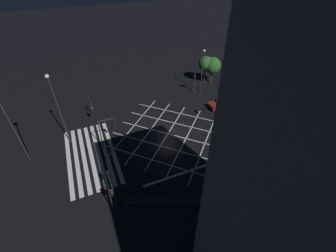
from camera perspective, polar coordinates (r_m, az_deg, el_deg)
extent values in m
plane|color=black|center=(32.08, 0.00, -1.99)|extent=(200.00, 200.00, 0.00)
cube|color=silver|center=(30.66, -14.01, -5.72)|extent=(12.19, 0.50, 0.01)
cube|color=silver|center=(30.62, -15.65, -6.14)|extent=(12.19, 0.50, 0.01)
cube|color=silver|center=(30.62, -17.29, -6.55)|extent=(12.19, 0.50, 0.01)
cube|color=silver|center=(30.64, -18.94, -6.96)|extent=(12.19, 0.50, 0.01)
cube|color=silver|center=(30.68, -20.58, -7.36)|extent=(12.19, 0.50, 0.01)
cube|color=silver|center=(30.76, -22.22, -7.75)|extent=(12.19, 0.50, 0.01)
cube|color=silver|center=(30.86, -23.86, -8.14)|extent=(12.19, 0.50, 0.01)
cube|color=silver|center=(28.50, -4.12, -8.53)|extent=(10.64, 10.64, 0.01)
cube|color=silver|center=(34.03, -8.50, 0.24)|extent=(10.64, 10.64, 0.01)
cube|color=silver|center=(30.22, -1.93, -5.07)|extent=(10.64, 10.64, 0.01)
cube|color=silver|center=(32.96, -4.37, -0.84)|extent=(10.64, 10.64, 0.01)
cube|color=silver|center=(32.08, 0.00, -1.99)|extent=(10.64, 10.64, 0.01)
cube|color=silver|center=(32.08, 0.00, -1.99)|extent=(10.64, 10.64, 0.01)
cube|color=silver|center=(34.05, 1.71, 0.75)|extent=(10.64, 10.64, 0.01)
cube|color=silver|center=(31.41, 4.60, -3.17)|extent=(10.64, 10.64, 0.01)
cube|color=silver|center=(36.12, 3.22, 3.18)|extent=(10.64, 10.64, 0.01)
cube|color=silver|center=(30.97, 9.37, -4.38)|extent=(10.64, 10.64, 0.01)
cube|color=silver|center=(27.46, 6.06, -11.04)|extent=(0.30, 12.19, 0.01)
cube|color=beige|center=(24.12, 31.78, -21.42)|extent=(1.40, 0.06, 1.80)
cube|color=black|center=(21.54, 34.91, -16.42)|extent=(1.40, 0.06, 1.80)
cylinder|color=#2D2D30|center=(34.49, 14.92, 4.52)|extent=(0.11, 0.11, 4.58)
cylinder|color=#2D2D30|center=(32.81, 14.04, 7.27)|extent=(0.09, 2.08, 0.09)
cube|color=black|center=(32.48, 12.41, 6.26)|extent=(0.28, 0.16, 0.90)
sphere|color=black|center=(32.27, 12.31, 6.68)|extent=(0.18, 0.18, 0.18)
sphere|color=orange|center=(32.42, 12.24, 6.23)|extent=(0.18, 0.18, 0.18)
sphere|color=black|center=(32.58, 12.17, 5.78)|extent=(0.18, 0.18, 0.18)
cube|color=black|center=(32.53, 12.54, 6.29)|extent=(0.36, 0.02, 0.98)
cylinder|color=#2D2D30|center=(41.72, 6.61, 10.82)|extent=(0.11, 0.11, 3.33)
cube|color=black|center=(41.10, 6.82, 12.17)|extent=(0.16, 0.28, 0.90)
sphere|color=red|center=(40.88, 6.93, 12.49)|extent=(0.18, 0.18, 0.18)
sphere|color=black|center=(41.01, 6.89, 12.11)|extent=(0.18, 0.18, 0.18)
sphere|color=black|center=(41.14, 6.86, 11.73)|extent=(0.18, 0.18, 0.18)
cube|color=black|center=(41.17, 6.76, 12.23)|extent=(0.02, 0.36, 0.98)
cylinder|color=#2D2D30|center=(23.35, -14.20, -18.02)|extent=(0.11, 0.11, 3.47)
cube|color=black|center=(22.36, -14.35, -16.16)|extent=(0.28, 0.16, 0.90)
sphere|color=red|center=(22.12, -14.19, -15.63)|extent=(0.18, 0.18, 0.18)
sphere|color=black|center=(22.36, -14.06, -16.09)|extent=(0.18, 0.18, 0.18)
sphere|color=black|center=(22.60, -13.95, -16.53)|extent=(0.18, 0.18, 0.18)
cube|color=black|center=(22.36, -14.58, -16.22)|extent=(0.36, 0.02, 0.98)
cylinder|color=#2D2D30|center=(29.83, 23.95, -5.07)|extent=(0.11, 0.11, 3.69)
cylinder|color=#2D2D30|center=(29.32, 23.36, -1.30)|extent=(2.24, 0.09, 0.09)
cube|color=black|center=(30.15, 21.78, -0.72)|extent=(0.16, 0.28, 0.90)
sphere|color=black|center=(30.03, 21.77, -0.16)|extent=(0.18, 0.18, 0.18)
sphere|color=black|center=(30.21, 21.64, -0.60)|extent=(0.18, 0.18, 0.18)
sphere|color=green|center=(30.38, 21.51, -1.04)|extent=(0.18, 0.18, 0.18)
cube|color=black|center=(30.10, 21.89, -0.82)|extent=(0.02, 0.36, 0.98)
cylinder|color=#2D2D30|center=(36.97, -19.01, 5.05)|extent=(0.11, 0.11, 3.44)
cylinder|color=#2D2D30|center=(35.04, -19.24, 6.11)|extent=(2.64, 0.09, 0.09)
cube|color=black|center=(34.13, -18.79, 4.41)|extent=(0.16, 0.28, 0.90)
sphere|color=black|center=(33.88, -18.87, 4.73)|extent=(0.18, 0.18, 0.18)
sphere|color=orange|center=(34.04, -18.77, 4.31)|extent=(0.18, 0.18, 0.18)
sphere|color=black|center=(34.20, -18.66, 3.90)|extent=(0.18, 0.18, 0.18)
cube|color=black|center=(34.21, -18.81, 4.48)|extent=(0.02, 0.36, 0.98)
cylinder|color=#2D2D30|center=(29.53, -16.70, -2.31)|extent=(0.11, 0.11, 4.58)
cylinder|color=#2D2D30|center=(28.28, -15.65, 1.45)|extent=(0.09, 1.87, 0.09)
cube|color=black|center=(28.61, -13.68, 1.18)|extent=(0.28, 0.16, 0.90)
sphere|color=red|center=(28.44, -13.55, 1.72)|extent=(0.18, 0.18, 0.18)
sphere|color=black|center=(28.62, -13.47, 1.23)|extent=(0.18, 0.18, 0.18)
sphere|color=black|center=(28.79, -13.38, 0.76)|extent=(0.18, 0.18, 0.18)
cube|color=black|center=(28.60, -13.86, 1.14)|extent=(0.36, 0.02, 0.98)
cylinder|color=#2D2D30|center=(23.32, -13.36, -17.51)|extent=(0.11, 0.11, 3.65)
cylinder|color=#2D2D30|center=(22.66, -14.57, -12.99)|extent=(2.14, 0.09, 0.09)
cube|color=black|center=(23.70, -14.92, -11.77)|extent=(0.16, 0.28, 0.90)
sphere|color=black|center=(23.55, -15.09, -11.11)|extent=(0.18, 0.18, 0.18)
sphere|color=orange|center=(23.77, -14.97, -11.58)|extent=(0.18, 0.18, 0.18)
sphere|color=black|center=(24.00, -14.85, -12.05)|extent=(0.18, 0.18, 0.18)
cube|color=black|center=(23.64, -14.88, -11.93)|extent=(0.02, 0.36, 0.98)
cylinder|color=#2D2D30|center=(41.04, 6.83, 10.91)|extent=(0.11, 0.11, 4.09)
cube|color=black|center=(40.30, 6.82, 12.82)|extent=(0.28, 0.16, 0.90)
sphere|color=black|center=(40.13, 6.71, 13.19)|extent=(0.18, 0.18, 0.18)
sphere|color=black|center=(40.25, 6.68, 12.80)|extent=(0.18, 0.18, 0.18)
sphere|color=green|center=(40.38, 6.65, 12.42)|extent=(0.18, 0.18, 0.18)
cube|color=black|center=(40.34, 6.94, 12.84)|extent=(0.36, 0.02, 0.98)
cylinder|color=#2D2D30|center=(30.54, -34.45, -0.90)|extent=(0.14, 0.14, 9.53)
cylinder|color=#2D2D30|center=(41.05, 8.63, 13.33)|extent=(0.14, 0.14, 7.40)
sphere|color=white|center=(39.61, 9.17, 18.35)|extent=(0.43, 0.43, 0.43)
cylinder|color=#2D2D30|center=(30.82, -25.68, 2.96)|extent=(0.14, 0.14, 9.60)
sphere|color=white|center=(28.58, -28.39, 11.04)|extent=(0.47, 0.47, 0.47)
cylinder|color=#473323|center=(45.43, 9.22, 12.59)|extent=(0.26, 0.26, 2.79)
sphere|color=#285B23|center=(44.46, 9.54, 15.39)|extent=(2.74, 2.74, 2.74)
cylinder|color=#473323|center=(45.54, 10.87, 12.14)|extent=(0.30, 0.30, 2.34)
sphere|color=#285B23|center=(44.58, 11.23, 14.84)|extent=(3.14, 3.14, 3.14)
cube|color=maroon|center=(38.52, 13.36, 5.47)|extent=(1.87, 4.30, 0.64)
cube|color=black|center=(38.29, 13.61, 6.18)|extent=(1.65, 1.81, 0.44)
sphere|color=white|center=(37.08, 11.15, 4.31)|extent=(0.16, 0.16, 0.16)
sphere|color=white|center=(37.87, 10.23, 5.23)|extent=(0.16, 0.16, 0.16)
cylinder|color=black|center=(37.39, 12.31, 4.18)|extent=(0.20, 0.62, 0.62)
cylinder|color=black|center=(38.49, 11.00, 5.45)|extent=(0.20, 0.62, 0.62)
cylinder|color=black|center=(38.82, 15.61, 4.99)|extent=(0.20, 0.62, 0.62)
cylinder|color=black|center=(39.88, 14.26, 6.20)|extent=(0.20, 0.62, 0.62)
cylinder|color=gray|center=(24.42, -10.45, -18.60)|extent=(0.05, 0.05, 1.05)
cylinder|color=gray|center=(24.22, -7.01, -18.76)|extent=(0.05, 0.05, 1.05)
cylinder|color=gray|center=(24.10, -3.52, -18.86)|extent=(0.05, 0.05, 1.05)
cylinder|color=gray|center=(24.05, 0.00, -18.89)|extent=(0.05, 0.05, 1.05)
cylinder|color=gray|center=(24.10, 3.52, -18.86)|extent=(0.05, 0.05, 1.05)
cylinder|color=gray|center=(24.22, 7.01, -18.76)|extent=(0.05, 0.05, 1.05)
cylinder|color=gray|center=(24.42, 10.45, -18.60)|extent=(0.05, 0.05, 1.05)
cylinder|color=gray|center=(23.65, 0.00, -18.25)|extent=(3.32, 7.74, 0.04)
cylinder|color=gray|center=(24.01, 0.00, -18.82)|extent=(3.32, 7.74, 0.04)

